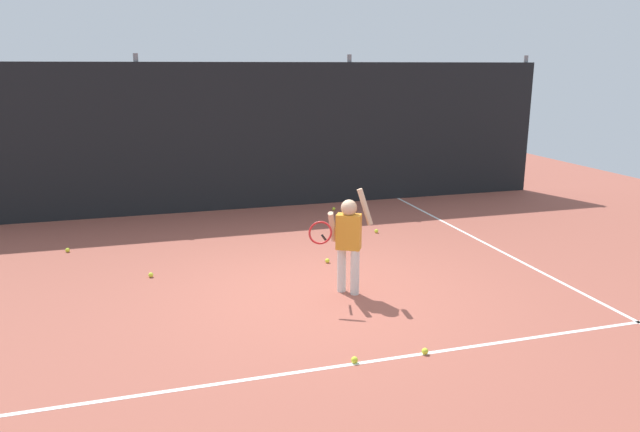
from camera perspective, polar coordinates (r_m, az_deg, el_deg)
ground_plane at (r=7.55m, az=-0.12°, el=-7.33°), size 20.00×20.00×0.00m
court_line_baseline at (r=5.92m, az=5.19°, el=-13.79°), size 9.00×0.05×0.00m
court_line_sideline at (r=9.70m, az=16.49°, el=-2.97°), size 0.05×9.00×0.00m
back_fence_windscreen at (r=11.76m, az=-6.72°, el=7.60°), size 12.63×0.08×2.86m
fence_post_1 at (r=11.65m, az=-16.87°, el=7.39°), size 0.09×0.09×3.01m
fence_post_2 at (r=12.32m, az=2.77°, el=8.33°), size 0.09×0.09×3.01m
fence_post_3 at (r=14.20m, az=18.82°, el=8.39°), size 0.09×0.09×3.01m
tennis_player at (r=7.28m, az=2.67°, el=-2.12°), size 0.88×0.54×1.35m
tennis_ball_0 at (r=10.16m, az=5.47°, el=-1.46°), size 0.07×0.07×0.07m
tennis_ball_1 at (r=8.36m, az=-16.04°, el=-5.49°), size 0.07×0.07×0.07m
tennis_ball_2 at (r=6.10m, az=10.10°, el=-12.74°), size 0.07×0.07×0.07m
tennis_ball_3 at (r=8.60m, az=0.72°, el=-4.34°), size 0.07×0.07×0.07m
tennis_ball_4 at (r=11.69m, az=1.33°, el=0.70°), size 0.07×0.07×0.07m
tennis_ball_5 at (r=9.88m, az=-23.22°, el=-3.05°), size 0.07×0.07×0.07m
tennis_ball_6 at (r=5.86m, az=3.35°, el=-13.71°), size 0.07×0.07×0.07m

